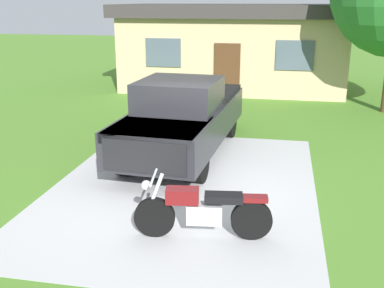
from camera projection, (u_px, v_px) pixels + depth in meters
The scene contains 5 objects.
ground_plane at pixel (184, 186), 9.55m from camera, with size 80.00×80.00×0.00m, color #50842B.
driveway_pad at pixel (184, 186), 9.55m from camera, with size 5.29×7.42×0.01m, color #BDBDBD.
motorcycle at pixel (202, 210), 7.35m from camera, with size 2.21×0.70×1.09m.
pickup_truck at pixel (184, 115), 11.40m from camera, with size 2.36×5.74×1.90m.
neighbor_house at pixel (234, 45), 19.98m from camera, with size 9.60×5.60×3.50m.
Camera 1 is at (1.86, -8.66, 3.66)m, focal length 43.33 mm.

